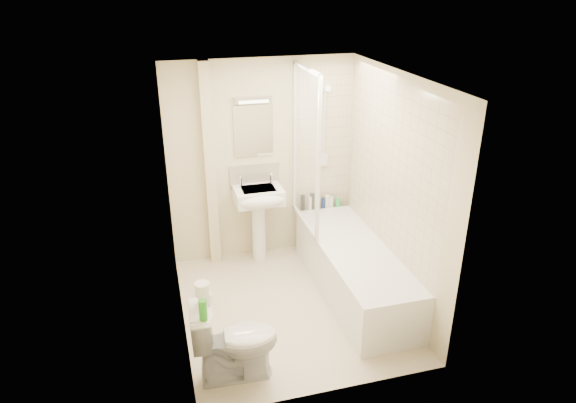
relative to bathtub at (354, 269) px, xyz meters
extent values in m
plane|color=beige|center=(-0.75, -0.09, -0.29)|extent=(2.50, 2.50, 0.00)
cube|color=beige|center=(-0.75, 1.16, 0.91)|extent=(2.20, 0.02, 2.40)
cube|color=beige|center=(-1.85, -0.09, 0.91)|extent=(0.02, 2.50, 2.40)
cube|color=beige|center=(0.35, -0.09, 0.91)|extent=(0.02, 2.50, 2.40)
cube|color=white|center=(-0.75, -0.09, 2.11)|extent=(2.20, 2.50, 0.02)
cube|color=beige|center=(0.00, 1.15, 1.14)|extent=(0.70, 0.01, 1.75)
cube|color=beige|center=(0.34, 0.00, 1.14)|extent=(0.01, 2.10, 1.75)
cube|color=beige|center=(-1.37, 1.10, 0.91)|extent=(0.12, 0.12, 2.40)
cube|color=beige|center=(-0.84, 1.15, 0.74)|extent=(0.60, 0.02, 0.30)
cube|color=white|center=(-0.84, 1.15, 1.29)|extent=(0.46, 0.01, 0.60)
cube|color=silver|center=(-0.84, 1.13, 1.66)|extent=(0.42, 0.07, 0.07)
cube|color=white|center=(0.00, 0.00, -0.01)|extent=(0.70, 2.10, 0.55)
cube|color=white|center=(0.00, 0.00, 0.21)|extent=(0.56, 1.96, 0.05)
cube|color=white|center=(-0.35, 0.71, 1.16)|extent=(0.01, 0.90, 1.80)
cube|color=white|center=(-0.35, 1.14, 1.16)|extent=(0.04, 0.04, 1.80)
cube|color=white|center=(-0.35, 0.26, 1.16)|extent=(0.04, 0.04, 1.80)
cube|color=white|center=(-0.35, 0.71, 2.04)|extent=(0.04, 0.90, 0.04)
cube|color=white|center=(-0.35, 0.71, 0.28)|extent=(0.04, 0.90, 0.03)
cylinder|color=white|center=(0.00, 1.13, 1.26)|extent=(0.02, 0.02, 0.90)
cylinder|color=white|center=(0.00, 1.13, 0.81)|extent=(0.05, 0.05, 0.02)
cylinder|color=white|center=(0.00, 1.13, 1.71)|extent=(0.05, 0.05, 0.02)
cylinder|color=white|center=(0.00, 1.06, 1.74)|extent=(0.08, 0.11, 0.11)
cube|color=white|center=(0.00, 1.12, 0.88)|extent=(0.10, 0.05, 0.14)
cylinder|color=white|center=(-0.02, 1.10, 1.31)|extent=(0.01, 0.13, 0.84)
cylinder|color=white|center=(-0.84, 0.99, 0.09)|extent=(0.16, 0.16, 0.75)
cube|color=white|center=(-0.84, 0.96, 0.57)|extent=(0.56, 0.43, 0.17)
ellipsoid|color=white|center=(-0.84, 0.79, 0.57)|extent=(0.56, 0.24, 0.17)
cube|color=silver|center=(-0.84, 0.96, 0.64)|extent=(0.39, 0.28, 0.04)
cylinder|color=white|center=(-1.02, 1.07, 0.71)|extent=(0.03, 0.03, 0.10)
cylinder|color=white|center=(-0.66, 1.07, 0.71)|extent=(0.03, 0.03, 0.10)
sphere|color=white|center=(-1.02, 1.07, 0.77)|extent=(0.04, 0.04, 0.04)
sphere|color=white|center=(-0.66, 1.07, 0.77)|extent=(0.04, 0.04, 0.04)
cylinder|color=black|center=(-0.27, 1.07, 0.36)|extent=(0.05, 0.05, 0.20)
cylinder|color=white|center=(-0.17, 1.07, 0.35)|extent=(0.05, 0.05, 0.17)
cylinder|color=black|center=(-0.14, 1.07, 0.36)|extent=(0.06, 0.06, 0.21)
cylinder|color=navy|center=(0.01, 1.07, 0.33)|extent=(0.05, 0.05, 0.13)
cylinder|color=beige|center=(0.05, 1.07, 0.34)|extent=(0.06, 0.06, 0.16)
cylinder|color=white|center=(0.10, 1.07, 0.33)|extent=(0.06, 0.06, 0.13)
cylinder|color=green|center=(0.20, 1.07, 0.31)|extent=(0.07, 0.07, 0.09)
imported|color=white|center=(-1.47, -0.94, 0.08)|extent=(0.49, 0.77, 0.74)
cylinder|color=white|center=(-1.68, -0.85, 0.49)|extent=(0.11, 0.11, 0.09)
cylinder|color=white|center=(-1.71, -0.87, 0.59)|extent=(0.12, 0.12, 0.11)
cylinder|color=green|center=(-1.73, -1.07, 0.54)|extent=(0.07, 0.07, 0.18)
camera|label=1|loc=(-1.96, -4.44, 2.93)|focal=32.00mm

